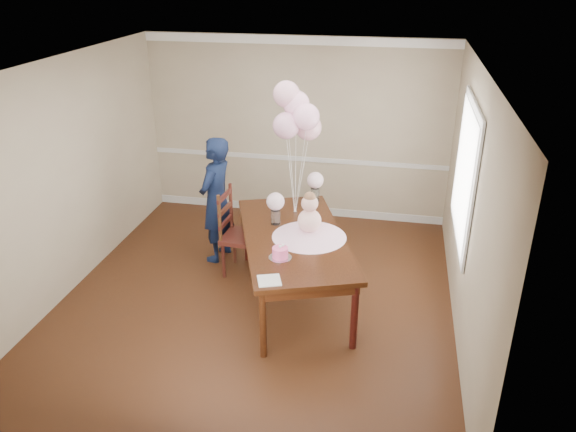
{
  "coord_description": "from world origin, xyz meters",
  "views": [
    {
      "loc": [
        1.47,
        -5.47,
        3.66
      ],
      "look_at": [
        0.35,
        0.09,
        1.05
      ],
      "focal_mm": 35.0,
      "sensor_mm": 36.0,
      "label": 1
    }
  ],
  "objects_px": {
    "dining_table_top": "(294,238)",
    "dining_chair_seat": "(243,237)",
    "birthday_cake": "(280,253)",
    "woman": "(216,200)"
  },
  "relations": [
    {
      "from": "dining_chair_seat",
      "to": "woman",
      "type": "bearing_deg",
      "value": 147.98
    },
    {
      "from": "dining_table_top",
      "to": "dining_chair_seat",
      "type": "bearing_deg",
      "value": 127.36
    },
    {
      "from": "birthday_cake",
      "to": "dining_chair_seat",
      "type": "distance_m",
      "value": 1.3
    },
    {
      "from": "dining_table_top",
      "to": "dining_chair_seat",
      "type": "relative_size",
      "value": 4.58
    },
    {
      "from": "dining_table_top",
      "to": "woman",
      "type": "xyz_separation_m",
      "value": [
        -1.17,
        0.79,
        0.03
      ]
    },
    {
      "from": "birthday_cake",
      "to": "dining_chair_seat",
      "type": "bearing_deg",
      "value": 124.33
    },
    {
      "from": "dining_chair_seat",
      "to": "woman",
      "type": "xyz_separation_m",
      "value": [
        -0.43,
        0.31,
        0.34
      ]
    },
    {
      "from": "dining_table_top",
      "to": "birthday_cake",
      "type": "distance_m",
      "value": 0.55
    },
    {
      "from": "birthday_cake",
      "to": "woman",
      "type": "height_order",
      "value": "woman"
    },
    {
      "from": "dining_table_top",
      "to": "woman",
      "type": "height_order",
      "value": "woman"
    }
  ]
}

